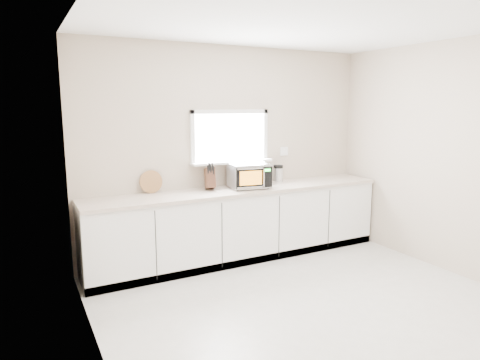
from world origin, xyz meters
TOP-DOWN VIEW (x-y plane):
  - ground at (0.00, 0.00)m, footprint 4.00×4.00m
  - back_wall at (0.00, 2.00)m, footprint 4.00×0.17m
  - cabinets at (0.00, 1.70)m, footprint 3.92×0.60m
  - countertop at (0.00, 1.69)m, footprint 3.92×0.64m
  - microwave at (0.11, 1.67)m, footprint 0.54×0.46m
  - knife_block at (-0.37, 1.80)m, footprint 0.17×0.26m
  - cutting_board at (-1.07, 1.94)m, footprint 0.27×0.07m
  - coffee_grinder at (0.69, 1.89)m, footprint 0.13×0.13m

SIDE VIEW (x-z plane):
  - ground at x=0.00m, z-range 0.00..0.00m
  - cabinets at x=0.00m, z-range 0.00..0.88m
  - countertop at x=0.00m, z-range 0.88..0.92m
  - coffee_grinder at x=0.69m, z-range 0.92..1.15m
  - cutting_board at x=-1.07m, z-range 0.92..1.19m
  - knife_block at x=-0.37m, z-range 0.89..1.24m
  - microwave at x=0.11m, z-range 0.93..1.24m
  - back_wall at x=0.00m, z-range 0.01..2.71m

